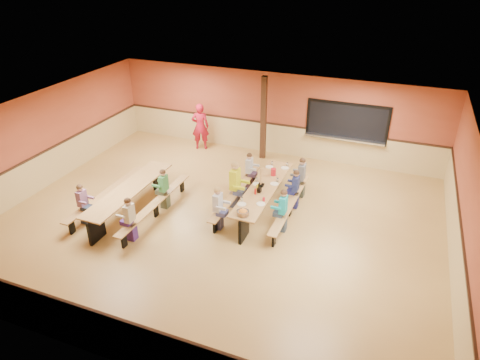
% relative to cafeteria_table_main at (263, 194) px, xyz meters
% --- Properties ---
extents(ground, '(12.00, 12.00, 0.00)m').
position_rel_cafeteria_table_main_xyz_m(ground, '(-0.96, -1.00, -0.53)').
color(ground, olive).
rests_on(ground, ground).
extents(room_envelope, '(12.04, 10.04, 3.02)m').
position_rel_cafeteria_table_main_xyz_m(room_envelope, '(-0.96, -1.00, 0.16)').
color(room_envelope, '#9C462D').
rests_on(room_envelope, ground).
extents(kitchen_pass_through, '(2.78, 0.28, 1.38)m').
position_rel_cafeteria_table_main_xyz_m(kitchen_pass_through, '(1.64, 3.96, 0.96)').
color(kitchen_pass_through, black).
rests_on(kitchen_pass_through, ground).
extents(structural_post, '(0.18, 0.18, 3.00)m').
position_rel_cafeteria_table_main_xyz_m(structural_post, '(-1.16, 3.40, 0.97)').
color(structural_post, black).
rests_on(structural_post, ground).
extents(cafeteria_table_main, '(1.91, 3.70, 0.74)m').
position_rel_cafeteria_table_main_xyz_m(cafeteria_table_main, '(0.00, 0.00, 0.00)').
color(cafeteria_table_main, '#A27640').
rests_on(cafeteria_table_main, ground).
extents(cafeteria_table_second, '(1.91, 3.70, 0.74)m').
position_rel_cafeteria_table_main_xyz_m(cafeteria_table_second, '(-3.54, -1.44, 0.00)').
color(cafeteria_table_second, '#A27640').
rests_on(cafeteria_table_second, ground).
extents(seated_child_white_left, '(0.39, 0.32, 1.25)m').
position_rel_cafeteria_table_main_xyz_m(seated_child_white_left, '(-0.83, -1.34, 0.10)').
color(seated_child_white_left, silver).
rests_on(seated_child_white_left, ground).
extents(seated_adult_yellow, '(0.48, 0.39, 1.44)m').
position_rel_cafeteria_table_main_xyz_m(seated_adult_yellow, '(-0.83, -0.11, 0.19)').
color(seated_adult_yellow, '#CBD217').
rests_on(seated_adult_yellow, ground).
extents(seated_child_grey_left, '(0.36, 0.30, 1.20)m').
position_rel_cafeteria_table_main_xyz_m(seated_child_grey_left, '(-0.83, 1.08, 0.07)').
color(seated_child_grey_left, '#B2B2B2').
rests_on(seated_child_grey_left, ground).
extents(seated_child_teal_right, '(0.38, 0.31, 1.23)m').
position_rel_cafeteria_table_main_xyz_m(seated_child_teal_right, '(0.82, -0.81, 0.09)').
color(seated_child_teal_right, teal).
rests_on(seated_child_teal_right, ground).
extents(seated_child_navy_right, '(0.36, 0.29, 1.19)m').
position_rel_cafeteria_table_main_xyz_m(seated_child_navy_right, '(0.82, 0.47, 0.07)').
color(seated_child_navy_right, navy).
rests_on(seated_child_navy_right, ground).
extents(seated_child_char_right, '(0.40, 0.32, 1.26)m').
position_rel_cafeteria_table_main_xyz_m(seated_child_char_right, '(0.82, 1.17, 0.11)').
color(seated_child_char_right, '#575A61').
rests_on(seated_child_char_right, ground).
extents(seated_child_purple_sec, '(0.36, 0.29, 1.18)m').
position_rel_cafeteria_table_main_xyz_m(seated_child_purple_sec, '(-4.36, -2.44, 0.07)').
color(seated_child_purple_sec, '#80547A').
rests_on(seated_child_purple_sec, ground).
extents(seated_child_green_sec, '(0.37, 0.31, 1.22)m').
position_rel_cafeteria_table_main_xyz_m(seated_child_green_sec, '(-2.71, -0.92, 0.08)').
color(seated_child_green_sec, '#388043').
rests_on(seated_child_green_sec, ground).
extents(seated_child_tan_sec, '(0.38, 0.31, 1.23)m').
position_rel_cafeteria_table_main_xyz_m(seated_child_tan_sec, '(-2.71, -2.64, 0.09)').
color(seated_child_tan_sec, '#BCB499').
rests_on(seated_child_tan_sec, ground).
extents(standing_woman, '(0.76, 0.63, 1.78)m').
position_rel_cafeteria_table_main_xyz_m(standing_woman, '(-3.62, 3.33, 0.36)').
color(standing_woman, '#A71327').
rests_on(standing_woman, ground).
extents(punch_pitcher, '(0.16, 0.16, 0.22)m').
position_rel_cafeteria_table_main_xyz_m(punch_pitcher, '(0.04, 0.82, 0.32)').
color(punch_pitcher, '#B51822').
rests_on(punch_pitcher, cafeteria_table_main).
extents(chip_bowl, '(0.32, 0.32, 0.15)m').
position_rel_cafeteria_table_main_xyz_m(chip_bowl, '(-0.02, -1.57, 0.29)').
color(chip_bowl, orange).
rests_on(chip_bowl, cafeteria_table_main).
extents(napkin_dispenser, '(0.10, 0.14, 0.13)m').
position_rel_cafeteria_table_main_xyz_m(napkin_dispenser, '(-0.02, -0.30, 0.28)').
color(napkin_dispenser, black).
rests_on(napkin_dispenser, cafeteria_table_main).
extents(condiment_mustard, '(0.06, 0.06, 0.17)m').
position_rel_cafeteria_table_main_xyz_m(condiment_mustard, '(-0.12, -0.21, 0.30)').
color(condiment_mustard, yellow).
rests_on(condiment_mustard, cafeteria_table_main).
extents(condiment_ketchup, '(0.06, 0.06, 0.17)m').
position_rel_cafeteria_table_main_xyz_m(condiment_ketchup, '(-0.08, -0.45, 0.30)').
color(condiment_ketchup, '#B2140F').
rests_on(condiment_ketchup, cafeteria_table_main).
extents(table_paddle, '(0.16, 0.16, 0.56)m').
position_rel_cafeteria_table_main_xyz_m(table_paddle, '(-0.09, 0.05, 0.35)').
color(table_paddle, black).
rests_on(table_paddle, cafeteria_table_main).
extents(place_settings, '(0.65, 3.30, 0.11)m').
position_rel_cafeteria_table_main_xyz_m(place_settings, '(-0.00, 0.00, 0.27)').
color(place_settings, beige).
rests_on(place_settings, cafeteria_table_main).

